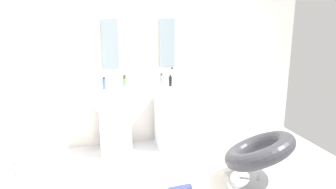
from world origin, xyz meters
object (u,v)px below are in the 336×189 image
object	(u,v)px
towel_rack	(29,145)
soap_bottle_grey	(161,80)
pedestal_sink_left	(115,117)
soap_bottle_white	(172,75)
soap_bottle_black	(170,81)
soap_bottle_blue	(104,84)
soap_bottle_green	(124,82)
pedestal_sink_right	(171,113)
coffee_mug	(195,188)
lounge_chair	(259,155)
soap_bottle_amber	(125,81)

from	to	relation	value
towel_rack	soap_bottle_grey	distance (m)	1.89
pedestal_sink_left	soap_bottle_grey	world-z (taller)	soap_bottle_grey
soap_bottle_grey	soap_bottle_white	size ratio (longest dim) A/B	0.77
soap_bottle_black	soap_bottle_white	bearing A→B (deg)	71.29
soap_bottle_blue	soap_bottle_green	bearing A→B (deg)	21.88
pedestal_sink_left	pedestal_sink_right	distance (m)	0.79
coffee_mug	soap_bottle_grey	size ratio (longest dim) A/B	0.65
pedestal_sink_right	towel_rack	size ratio (longest dim) A/B	1.05
soap_bottle_blue	coffee_mug	bearing A→B (deg)	-54.24
lounge_chair	soap_bottle_white	world-z (taller)	soap_bottle_white
pedestal_sink_right	coffee_mug	size ratio (longest dim) A/B	10.31
towel_rack	pedestal_sink_left	bearing A→B (deg)	51.45
towel_rack	soap_bottle_black	size ratio (longest dim) A/B	6.34
lounge_chair	soap_bottle_amber	xyz separation A→B (m)	(-1.27, 1.29, 0.62)
soap_bottle_blue	soap_bottle_green	world-z (taller)	soap_bottle_blue
pedestal_sink_left	lounge_chair	bearing A→B (deg)	-41.71
coffee_mug	pedestal_sink_left	bearing A→B (deg)	119.35
coffee_mug	pedestal_sink_right	bearing A→B (deg)	86.70
pedestal_sink_left	towel_rack	distance (m)	1.41
pedestal_sink_left	soap_bottle_white	size ratio (longest dim) A/B	5.12
soap_bottle_white	soap_bottle_blue	bearing A→B (deg)	-163.91
soap_bottle_white	pedestal_sink_left	bearing A→B (deg)	-169.00
lounge_chair	soap_bottle_grey	size ratio (longest dim) A/B	7.36
soap_bottle_black	soap_bottle_green	world-z (taller)	soap_bottle_black
soap_bottle_white	soap_bottle_grey	bearing A→B (deg)	-138.17
lounge_chair	coffee_mug	size ratio (longest dim) A/B	11.35
soap_bottle_amber	coffee_mug	bearing A→B (deg)	-66.58
lounge_chair	soap_bottle_grey	xyz separation A→B (m)	(-0.78, 1.26, 0.62)
lounge_chair	soap_bottle_black	size ratio (longest dim) A/B	7.34
soap_bottle_amber	soap_bottle_black	xyz separation A→B (m)	(0.58, -0.17, 0.00)
lounge_chair	coffee_mug	bearing A→B (deg)	179.88
soap_bottle_green	soap_bottle_white	xyz separation A→B (m)	(0.69, 0.17, 0.04)
pedestal_sink_left	coffee_mug	bearing A→B (deg)	-60.65
towel_rack	soap_bottle_green	size ratio (longest dim) A/B	7.72
coffee_mug	soap_bottle_blue	size ratio (longest dim) A/B	0.63
pedestal_sink_left	soap_bottle_black	bearing A→B (deg)	-11.29
soap_bottle_green	pedestal_sink_left	bearing A→B (deg)	177.31
soap_bottle_amber	soap_bottle_blue	xyz separation A→B (m)	(-0.27, -0.14, 0.00)
lounge_chair	soap_bottle_blue	distance (m)	2.02
soap_bottle_amber	soap_bottle_grey	bearing A→B (deg)	-4.10
soap_bottle_white	towel_rack	bearing A→B (deg)	-143.67
pedestal_sink_right	lounge_chair	bearing A→B (deg)	-63.30
soap_bottle_black	soap_bottle_amber	bearing A→B (deg)	163.58
soap_bottle_amber	pedestal_sink_right	bearing A→B (deg)	-2.22
pedestal_sink_right	soap_bottle_grey	xyz separation A→B (m)	(-0.14, -0.01, 0.48)
soap_bottle_green	soap_bottle_white	world-z (taller)	soap_bottle_white
lounge_chair	soap_bottle_blue	xyz separation A→B (m)	(-1.54, 1.16, 0.62)
pedestal_sink_right	pedestal_sink_left	bearing A→B (deg)	180.00
pedestal_sink_right	soap_bottle_green	xyz separation A→B (m)	(-0.64, -0.01, 0.47)
soap_bottle_amber	soap_bottle_blue	size ratio (longest dim) A/B	0.95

